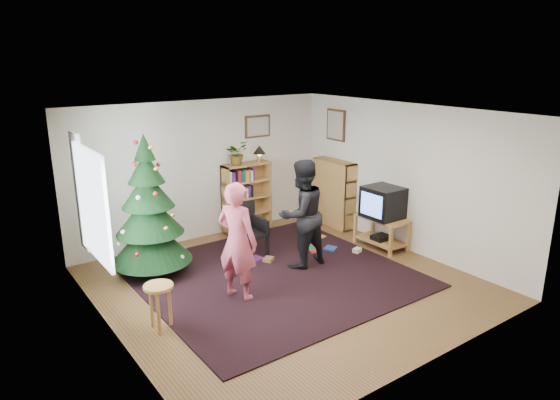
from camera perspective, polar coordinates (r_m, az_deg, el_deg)
floor at (r=7.47m, az=0.66°, el=-9.50°), size 5.00×5.00×0.00m
ceiling at (r=6.77m, az=0.73°, el=9.94°), size 5.00×5.00×0.00m
wall_back at (r=9.09m, az=-8.71°, el=3.38°), size 5.00×0.02×2.50m
wall_front at (r=5.33m, az=16.93°, el=-6.47°), size 5.00×0.02×2.50m
wall_left at (r=5.96m, az=-19.12°, el=-4.23°), size 0.02×5.00×2.50m
wall_right at (r=8.68m, az=14.11°, el=2.48°), size 0.02×5.00×2.50m
rug at (r=7.68m, az=-0.68°, el=-8.64°), size 3.80×3.60×0.02m
window_pane at (r=6.45m, az=-20.64°, el=-0.52°), size 0.04×1.20×1.40m
curtain at (r=7.11m, az=-21.86°, el=0.86°), size 0.06×0.35×1.60m
picture_back at (r=9.51m, az=-2.58°, el=8.41°), size 0.55×0.03×0.42m
picture_right at (r=9.74m, az=6.41°, el=8.51°), size 0.03×0.50×0.60m
christmas_tree at (r=7.68m, az=-14.69°, el=-2.02°), size 1.20×1.20×2.18m
bookshelf_back at (r=9.47m, az=-3.82°, el=0.41°), size 0.95×0.30×1.30m
bookshelf_right at (r=9.80m, az=6.17°, el=0.88°), size 0.30×0.95×1.30m
tv_stand at (r=8.87m, az=11.51°, el=-3.31°), size 0.50×0.90×0.55m
crt_tv at (r=8.72m, az=11.68°, el=-0.26°), size 0.57×0.61×0.54m
armchair at (r=8.31m, az=-3.92°, el=-3.23°), size 0.50×0.50×0.90m
stool at (r=6.29m, az=-13.67°, el=-10.52°), size 0.36×0.36×0.60m
person_standing at (r=6.76m, az=-4.90°, el=-4.75°), size 0.61×0.71×1.66m
person_by_chair at (r=7.76m, az=2.48°, el=-1.64°), size 0.87×0.70×1.73m
potted_plant at (r=9.17m, az=-4.99°, el=5.37°), size 0.48×0.44×0.45m
table_lamp at (r=9.44m, az=-2.37°, el=5.64°), size 0.23×0.23×0.31m
floor_clutter at (r=8.57m, az=3.29°, el=-5.73°), size 1.81×1.13×0.08m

